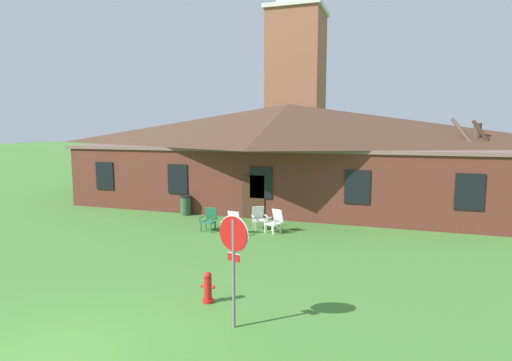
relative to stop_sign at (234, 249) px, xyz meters
The scene contains 11 objects.
ground_plane 4.07m from the stop_sign, 140.11° to the right, with size 200.00×200.00×0.00m, color #477F33.
brick_building 15.87m from the stop_sign, 100.24° to the left, with size 23.11×10.40×5.70m.
dome_tower 32.33m from the stop_sign, 100.92° to the left, with size 5.18×5.18×20.90m.
stop_sign is the anchor object (origin of this frame).
lawn_chair_by_porch 8.96m from the stop_sign, 118.48° to the left, with size 0.65×0.68×0.96m.
lawn_chair_near_door 8.03m from the stop_sign, 112.33° to the left, with size 0.70×0.74×0.96m.
lawn_chair_left_end 9.12m from the stop_sign, 104.83° to the left, with size 0.84×0.87×0.96m.
lawn_chair_middle 8.56m from the stop_sign, 100.08° to the left, with size 0.81×0.85×0.96m.
bare_tree_beside_building 15.81m from the stop_sign, 64.58° to the left, with size 1.88×1.98×4.82m.
fire_hydrant 2.04m from the stop_sign, 137.45° to the left, with size 0.36×0.28×0.79m.
trash_bin 12.33m from the stop_sign, 123.05° to the left, with size 0.56×0.56×0.98m.
Camera 1 is at (6.03, -5.67, 4.32)m, focal length 29.25 mm.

